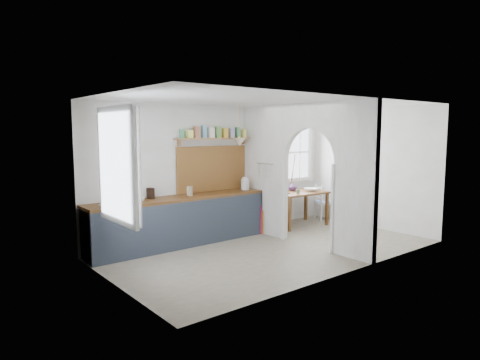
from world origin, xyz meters
TOP-DOWN VIEW (x-y plane):
  - floor at (0.00, 0.00)m, footprint 5.80×3.20m
  - ceiling at (0.00, 0.00)m, footprint 5.80×3.20m
  - walls at (0.00, 0.00)m, footprint 5.81×3.21m
  - partition at (0.70, 0.06)m, footprint 0.12×3.20m
  - kitchen_window at (-2.87, 0.00)m, footprint 0.10×1.16m
  - nook_window at (1.80, 1.56)m, footprint 1.76×0.10m
  - counter at (-1.13, 1.33)m, footprint 3.50×0.60m
  - sink at (-2.43, 1.30)m, footprint 0.40×0.40m
  - backsplash at (-0.20, 1.58)m, footprint 1.65×0.03m
  - shelf at (-0.21, 1.49)m, footprint 1.75×0.20m
  - pendant_lamp at (0.15, 1.15)m, footprint 0.26×0.26m
  - utensil_rail at (0.61, 0.90)m, footprint 0.02×0.50m
  - dining_table at (1.77, 1.08)m, footprint 1.28×0.91m
  - chair_left at (0.96, 1.13)m, footprint 0.48×0.48m
  - chair_right at (2.72, 1.12)m, footprint 0.51×0.51m
  - kettle at (0.41, 1.29)m, footprint 0.26×0.23m
  - mug_a at (-2.04, 1.28)m, footprint 0.15×0.15m
  - mug_b at (-1.89, 1.31)m, footprint 0.16×0.16m
  - knife_block at (-1.65, 1.43)m, footprint 0.11×0.14m
  - jar at (-0.90, 1.32)m, footprint 0.14×0.14m
  - towel_magenta at (0.58, 0.99)m, footprint 0.02×0.03m
  - towel_orange at (0.58, 0.94)m, footprint 0.02×0.03m
  - bowl at (2.04, 0.96)m, footprint 0.37×0.37m
  - table_cup at (1.56, 0.89)m, footprint 0.12×0.12m
  - plate at (1.37, 1.09)m, footprint 0.27×0.27m
  - vase at (1.78, 1.26)m, footprint 0.21×0.21m

SIDE VIEW (x-z plane):
  - floor at x=0.00m, z-range -0.01..0.01m
  - towel_orange at x=0.58m, z-range 0.02..0.48m
  - towel_magenta at x=0.58m, z-range -0.03..0.58m
  - dining_table at x=1.77m, z-range 0.00..0.76m
  - chair_right at x=2.72m, z-range 0.00..0.85m
  - counter at x=-1.13m, z-range 0.01..0.91m
  - chair_left at x=0.96m, z-range 0.00..0.98m
  - plate at x=1.37m, z-range 0.76..0.78m
  - bowl at x=2.04m, z-range 0.76..0.83m
  - table_cup at x=1.56m, z-range 0.76..0.85m
  - vase at x=1.78m, z-range 0.76..0.96m
  - sink at x=-2.43m, z-range 0.88..0.90m
  - mug_b at x=-1.89m, z-range 0.90..0.99m
  - mug_a at x=-2.04m, z-range 0.90..1.01m
  - jar at x=-0.90m, z-range 0.90..1.08m
  - knife_block at x=-1.65m, z-range 0.90..1.09m
  - kettle at x=0.41m, z-range 0.90..1.16m
  - walls at x=0.00m, z-range 0.00..2.60m
  - backsplash at x=-0.20m, z-range 0.90..1.80m
  - utensil_rail at x=0.61m, z-range 1.44..1.46m
  - partition at x=0.70m, z-range 0.15..2.75m
  - nook_window at x=1.80m, z-range 0.95..2.25m
  - kitchen_window at x=-2.87m, z-range 0.90..2.40m
  - pendant_lamp at x=0.15m, z-range 1.80..1.96m
  - shelf at x=-0.21m, z-range 1.91..2.12m
  - ceiling at x=0.00m, z-range 2.60..2.60m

